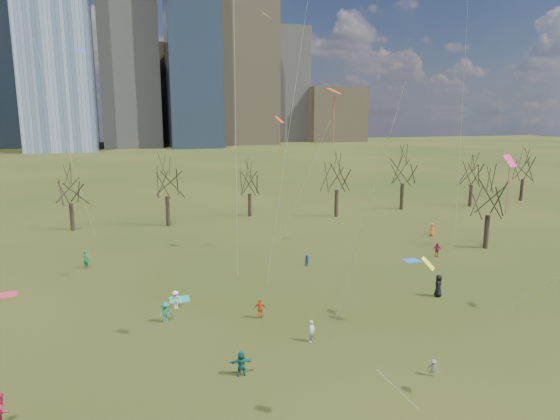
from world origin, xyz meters
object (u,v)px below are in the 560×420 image
object	(u,v)px
person_4	(260,309)
blanket_navy	(412,261)
blanket_crimson	(6,295)
person_1	(312,331)
blanket_teal	(180,299)
person_2	(1,410)

from	to	relation	value
person_4	blanket_navy	bearing A→B (deg)	-139.58
person_4	blanket_crimson	bearing A→B (deg)	-16.48
blanket_navy	blanket_crimson	distance (m)	37.67
person_1	person_4	world-z (taller)	person_4
person_4	blanket_teal	bearing A→B (deg)	-33.10
blanket_teal	blanket_navy	xyz separation A→B (m)	(23.95, 3.88, 0.00)
person_1	person_4	distance (m)	5.22
blanket_navy	blanket_crimson	xyz separation A→B (m)	(-37.64, 1.45, 0.00)
blanket_crimson	person_1	bearing A→B (deg)	-36.32
person_1	person_2	xyz separation A→B (m)	(-17.54, -4.13, 0.14)
blanket_teal	person_2	distance (m)	17.56
blanket_teal	blanket_crimson	bearing A→B (deg)	158.72
blanket_teal	blanket_crimson	world-z (taller)	same
blanket_crimson	person_1	size ratio (longest dim) A/B	1.08
blanket_crimson	person_4	distance (m)	21.94
blanket_crimson	blanket_navy	bearing A→B (deg)	-2.20
person_1	blanket_crimson	bearing A→B (deg)	103.57
person_1	person_4	xyz separation A→B (m)	(-2.27, 4.70, 0.02)
blanket_crimson	person_2	world-z (taller)	person_2
blanket_navy	person_1	xyz separation A→B (m)	(-16.37, -14.19, 0.72)
person_1	person_2	distance (m)	18.02
blanket_navy	person_2	xyz separation A→B (m)	(-33.91, -18.32, 0.86)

